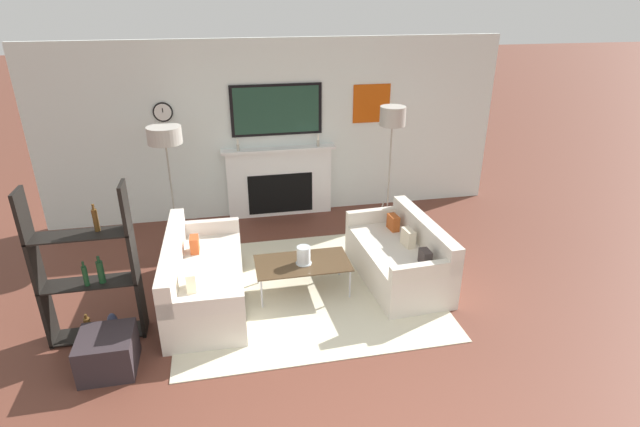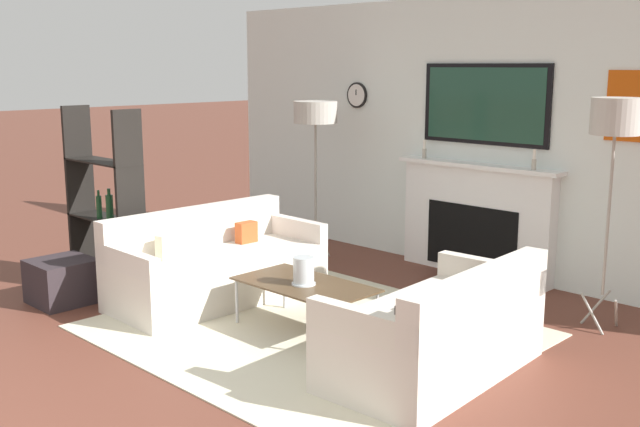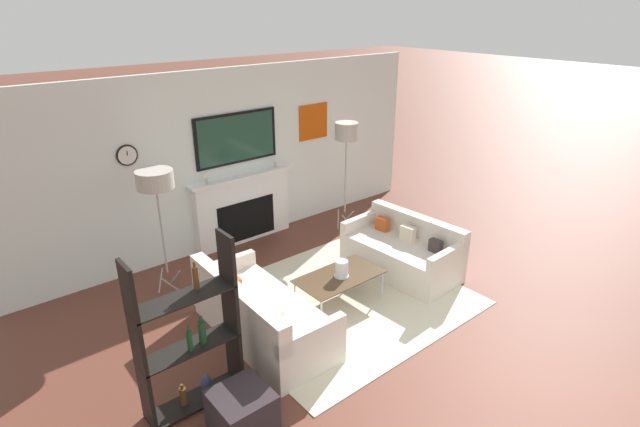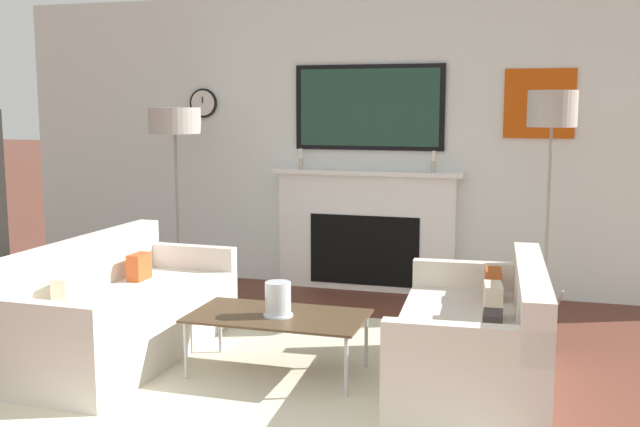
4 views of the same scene
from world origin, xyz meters
name	(u,v)px [view 2 (image 2 of 4)]	position (x,y,z in m)	size (l,w,h in m)	color
fireplace_wall	(485,151)	(0.00, 5.09, 1.22)	(7.04, 0.28, 2.70)	white
area_rug	(311,331)	(0.00, 2.70, 0.01)	(3.01, 2.68, 0.01)	beige
couch_left	(215,268)	(-1.20, 2.70, 0.28)	(0.88, 1.90, 0.78)	beige
couch_right	(438,334)	(1.19, 2.70, 0.29)	(0.92, 1.65, 0.77)	beige
coffee_table	(305,286)	(-0.04, 2.67, 0.36)	(1.10, 0.60, 0.39)	#4C3823
hurricane_candle	(304,272)	(-0.02, 2.64, 0.48)	(0.19, 0.19, 0.22)	silver
floor_lamp_left	(315,114)	(-1.58, 4.35, 1.54)	(0.45, 0.45, 1.68)	#9E998E
floor_lamp_right	(616,120)	(1.58, 4.35, 1.64)	(0.37, 0.37, 1.81)	#9E998E
shelf_unit	(106,208)	(-2.24, 2.25, 0.74)	(0.94, 0.28, 1.67)	black
ottoman	(62,281)	(-2.06, 1.70, 0.19)	(0.50, 0.50, 0.38)	#2D2428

